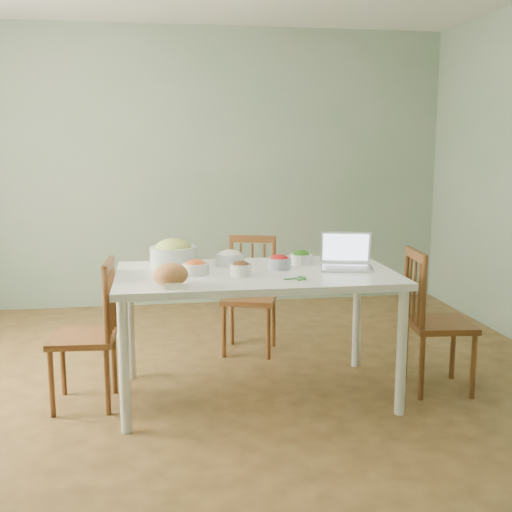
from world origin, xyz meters
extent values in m
cube|color=#483217|center=(0.00, 0.00, 0.00)|extent=(5.00, 5.00, 0.00)
cube|color=gray|center=(0.00, 2.50, 1.35)|extent=(5.00, 0.00, 2.70)
cube|color=gray|center=(0.00, -2.50, 1.35)|extent=(5.00, 0.00, 2.70)
ellipsoid|color=#C17B46|center=(-0.30, -0.30, 0.87)|extent=(0.24, 0.24, 0.13)
cube|color=#F5F1C8|center=(-0.28, -0.39, 0.82)|extent=(0.13, 0.06, 0.03)
cylinder|color=#C8B78E|center=(0.56, 0.40, 0.82)|extent=(0.20, 0.20, 0.02)
camera|label=1|loc=(-0.37, -3.83, 1.60)|focal=44.87mm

